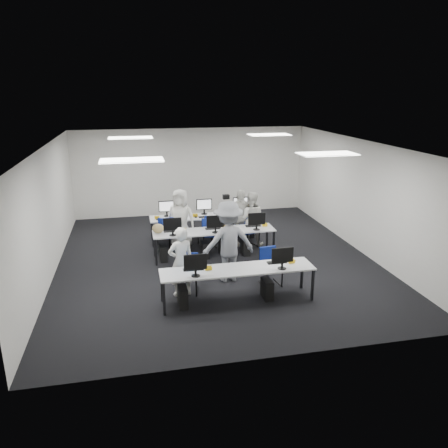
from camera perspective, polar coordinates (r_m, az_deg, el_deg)
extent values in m
plane|color=black|center=(11.50, -1.08, -4.60)|extent=(9.00, 9.00, 0.00)
plane|color=white|center=(10.75, -1.18, 10.41)|extent=(9.00, 9.00, 0.00)
cube|color=silver|center=(15.37, -4.32, 6.81)|extent=(8.00, 0.02, 3.00)
cube|color=silver|center=(6.90, 5.99, -6.69)|extent=(8.00, 0.02, 3.00)
cube|color=silver|center=(11.03, -22.00, 1.36)|extent=(0.02, 9.00, 3.00)
cube|color=silver|center=(12.39, 17.39, 3.50)|extent=(0.02, 9.00, 3.00)
cube|color=white|center=(8.58, -11.96, 8.18)|extent=(1.20, 0.60, 0.02)
cube|color=white|center=(9.46, 13.32, 8.92)|extent=(1.20, 0.60, 0.02)
cube|color=white|center=(12.55, -12.13, 10.97)|extent=(1.20, 0.60, 0.02)
cube|color=white|center=(13.17, 5.90, 11.54)|extent=(1.20, 0.60, 0.02)
cube|color=silver|center=(9.06, 1.78, -5.95)|extent=(3.20, 0.70, 0.03)
cube|color=black|center=(8.73, -7.84, -9.70)|extent=(0.05, 0.05, 0.70)
cube|color=black|center=(9.27, -8.13, -8.04)|extent=(0.05, 0.05, 0.70)
cube|color=black|center=(9.42, 11.49, -7.81)|extent=(0.05, 0.05, 0.70)
cube|color=black|center=(9.92, 10.14, -6.40)|extent=(0.05, 0.05, 0.70)
cube|color=silver|center=(11.44, -1.29, -0.91)|extent=(3.20, 0.70, 0.03)
cube|color=black|center=(11.11, -8.88, -3.68)|extent=(0.05, 0.05, 0.70)
cube|color=black|center=(11.67, -9.06, -2.64)|extent=(0.05, 0.05, 0.70)
cube|color=black|center=(11.66, 6.51, -2.56)|extent=(0.05, 0.05, 0.70)
cube|color=black|center=(12.19, 5.63, -1.63)|extent=(0.05, 0.05, 0.70)
cube|color=silver|center=(12.76, -2.46, 1.02)|extent=(3.20, 0.70, 0.03)
cube|color=black|center=(12.43, -9.27, -1.40)|extent=(0.05, 0.05, 0.70)
cube|color=black|center=(13.00, -9.42, -0.57)|extent=(0.05, 0.05, 0.70)
cube|color=black|center=(12.92, 4.57, -0.50)|extent=(0.05, 0.05, 0.70)
cube|color=black|center=(13.47, 3.86, 0.26)|extent=(0.05, 0.05, 0.70)
cube|color=#0C48A7|center=(8.62, -3.76, -4.97)|extent=(0.46, 0.04, 0.32)
cube|color=black|center=(9.02, -4.02, -5.92)|extent=(0.42, 0.14, 0.02)
ellipsoid|color=black|center=(9.06, -2.13, -5.72)|extent=(0.07, 0.10, 0.04)
cube|color=black|center=(9.09, -5.40, -9.45)|extent=(0.18, 0.40, 0.42)
cube|color=white|center=(9.02, 7.65, -4.04)|extent=(0.46, 0.04, 0.32)
cube|color=black|center=(9.41, 6.93, -4.99)|extent=(0.42, 0.14, 0.02)
ellipsoid|color=black|center=(9.51, 8.65, -4.78)|extent=(0.07, 0.10, 0.04)
cube|color=black|center=(9.43, 5.64, -8.42)|extent=(0.18, 0.40, 0.42)
cube|color=white|center=(11.03, -6.75, -0.01)|extent=(0.46, 0.04, 0.32)
cube|color=black|center=(11.42, -6.86, -0.92)|extent=(0.42, 0.14, 0.02)
ellipsoid|color=black|center=(11.45, -5.36, -0.79)|extent=(0.07, 0.10, 0.04)
cube|color=black|center=(11.45, -7.94, -3.74)|extent=(0.18, 0.40, 0.42)
cube|color=white|center=(11.17, -1.13, 0.34)|extent=(0.46, 0.04, 0.32)
cube|color=black|center=(11.56, -1.42, -0.57)|extent=(0.42, 0.14, 0.02)
ellipsoid|color=black|center=(11.61, 0.03, -0.44)|extent=(0.07, 0.10, 0.04)
cube|color=black|center=(11.57, -2.50, -3.36)|extent=(0.18, 0.40, 0.42)
cube|color=white|center=(11.42, 4.29, 0.68)|extent=(0.46, 0.04, 0.32)
cube|color=black|center=(11.80, 3.83, -0.23)|extent=(0.42, 0.14, 0.02)
ellipsoid|color=black|center=(11.88, 5.23, -0.10)|extent=(0.07, 0.10, 0.04)
cube|color=black|center=(11.78, 2.79, -2.97)|extent=(0.18, 0.40, 0.42)
cube|color=white|center=(12.72, -7.51, 2.31)|extent=(0.46, 0.04, 0.32)
cube|color=black|center=(12.49, -7.34, 0.66)|extent=(0.42, 0.14, 0.02)
ellipsoid|color=black|center=(12.47, -8.71, 0.61)|extent=(0.07, 0.10, 0.04)
cube|color=black|center=(12.80, -6.19, -1.38)|extent=(0.18, 0.40, 0.42)
cube|color=white|center=(12.84, -2.62, 2.59)|extent=(0.46, 0.04, 0.32)
cube|color=black|center=(12.62, -2.36, 0.96)|extent=(0.42, 0.14, 0.02)
ellipsoid|color=black|center=(12.57, -3.71, 0.91)|extent=(0.07, 0.10, 0.04)
cube|color=black|center=(12.95, -1.34, -1.06)|extent=(0.18, 0.40, 0.42)
cube|color=white|center=(13.06, 2.16, 2.84)|extent=(0.46, 0.04, 0.32)
cube|color=black|center=(12.84, 2.49, 1.25)|extent=(0.42, 0.14, 0.02)
ellipsoid|color=black|center=(12.76, 1.18, 1.20)|extent=(0.07, 0.10, 0.04)
cube|color=black|center=(13.18, 3.36, -0.75)|extent=(0.18, 0.40, 0.42)
cube|color=navy|center=(9.58, -4.67, -6.49)|extent=(0.50, 0.49, 0.06)
cube|color=navy|center=(9.66, -4.58, -4.71)|extent=(0.40, 0.14, 0.34)
cube|color=navy|center=(9.95, 6.12, -5.57)|extent=(0.47, 0.45, 0.06)
cube|color=navy|center=(10.02, 5.70, -3.87)|extent=(0.40, 0.10, 0.34)
cube|color=navy|center=(11.99, -7.82, -1.51)|extent=(0.54, 0.53, 0.06)
cube|color=navy|center=(12.09, -7.64, -0.06)|extent=(0.41, 0.18, 0.36)
cube|color=navy|center=(11.94, -1.57, -1.32)|extent=(0.55, 0.54, 0.06)
cube|color=navy|center=(12.05, -1.50, 0.21)|extent=(0.43, 0.16, 0.37)
cube|color=navy|center=(12.28, 3.27, -0.90)|extent=(0.56, 0.55, 0.06)
cube|color=navy|center=(12.36, 2.75, 0.49)|extent=(0.41, 0.20, 0.36)
cube|color=navy|center=(12.24, -7.45, -0.98)|extent=(0.55, 0.54, 0.06)
cube|color=navy|center=(11.97, -7.18, -0.04)|extent=(0.44, 0.16, 0.38)
cube|color=navy|center=(12.26, -2.23, -0.92)|extent=(0.49, 0.47, 0.06)
cube|color=navy|center=(12.00, -1.96, -0.02)|extent=(0.42, 0.11, 0.36)
cube|color=navy|center=(12.55, 2.49, -0.29)|extent=(0.56, 0.54, 0.06)
cube|color=navy|center=(12.26, 2.55, 0.66)|extent=(0.46, 0.14, 0.39)
ellipsoid|color=olive|center=(11.31, -8.61, -0.58)|extent=(0.33, 0.24, 0.25)
imported|color=white|center=(9.35, -5.65, -4.91)|extent=(0.63, 0.48, 1.54)
imported|color=white|center=(12.32, 3.53, 0.71)|extent=(0.91, 0.82, 1.55)
imported|color=white|center=(12.09, -5.68, 0.64)|extent=(0.96, 0.82, 1.68)
imported|color=white|center=(12.30, 2.10, 0.84)|extent=(1.00, 0.55, 1.61)
imported|color=gray|center=(9.94, 0.57, -2.34)|extent=(1.29, 0.82, 1.90)
cube|color=black|center=(9.82, 0.27, 3.57)|extent=(0.16, 0.19, 0.10)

